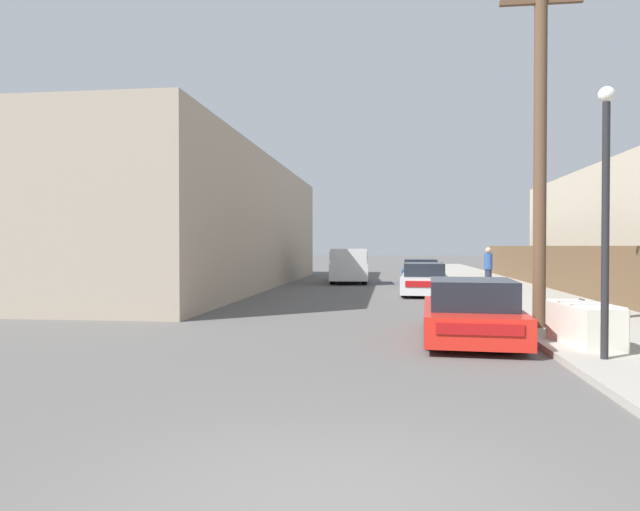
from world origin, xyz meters
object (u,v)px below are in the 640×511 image
(utility_pole, at_px, (540,141))
(pickup_truck, at_px, (349,266))
(car_parked_mid, at_px, (424,280))
(car_parked_far, at_px, (420,272))
(discarded_fridge, at_px, (584,324))
(street_lamp, at_px, (606,200))
(parked_sports_car_red, at_px, (471,312))
(pedestrian, at_px, (488,268))

(utility_pole, bearing_deg, pickup_truck, 108.42)
(car_parked_mid, distance_m, car_parked_far, 6.86)
(discarded_fridge, bearing_deg, car_parked_mid, 93.11)
(street_lamp, bearing_deg, car_parked_mid, 98.90)
(parked_sports_car_red, bearing_deg, car_parked_far, 94.02)
(discarded_fridge, distance_m, street_lamp, 2.57)
(parked_sports_car_red, relative_size, car_parked_far, 0.99)
(utility_pole, relative_size, pedestrian, 4.57)
(discarded_fridge, distance_m, pedestrian, 13.51)
(car_parked_mid, height_order, car_parked_far, car_parked_mid)
(car_parked_mid, height_order, street_lamp, street_lamp)
(parked_sports_car_red, xyz_separation_m, utility_pole, (1.69, 1.30, 3.72))
(discarded_fridge, relative_size, car_parked_far, 0.40)
(parked_sports_car_red, relative_size, utility_pole, 0.55)
(pedestrian, bearing_deg, street_lamp, -92.40)
(car_parked_far, bearing_deg, car_parked_mid, -90.48)
(pickup_truck, distance_m, utility_pole, 17.84)
(car_parked_far, xyz_separation_m, pedestrian, (2.55, -5.42, 0.44))
(car_parked_far, relative_size, pickup_truck, 0.82)
(pickup_truck, relative_size, pedestrian, 3.12)
(car_parked_mid, bearing_deg, car_parked_far, 91.57)
(car_parked_mid, bearing_deg, pedestrian, 30.85)
(pickup_truck, height_order, pedestrian, pedestrian)
(parked_sports_car_red, bearing_deg, pickup_truck, 105.73)
(car_parked_mid, distance_m, pedestrian, 3.11)
(street_lamp, bearing_deg, parked_sports_car_red, 127.38)
(car_parked_far, bearing_deg, discarded_fridge, -82.81)
(pickup_truck, xyz_separation_m, utility_pole, (5.53, -16.61, 3.40))
(car_parked_mid, distance_m, pickup_truck, 7.72)
(discarded_fridge, bearing_deg, parked_sports_car_red, 145.42)
(street_lamp, bearing_deg, car_parked_far, 95.42)
(discarded_fridge, height_order, car_parked_far, car_parked_far)
(pickup_truck, bearing_deg, parked_sports_car_red, 98.07)
(parked_sports_car_red, height_order, street_lamp, street_lamp)
(parked_sports_car_red, distance_m, car_parked_mid, 11.07)
(car_parked_mid, relative_size, street_lamp, 1.05)
(discarded_fridge, height_order, car_parked_mid, car_parked_mid)
(discarded_fridge, distance_m, utility_pole, 4.44)
(parked_sports_car_red, height_order, car_parked_mid, car_parked_mid)
(car_parked_mid, bearing_deg, utility_pole, -75.42)
(discarded_fridge, xyz_separation_m, pickup_truck, (-5.77, 18.91, 0.39))
(pickup_truck, bearing_deg, car_parked_mid, 113.28)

